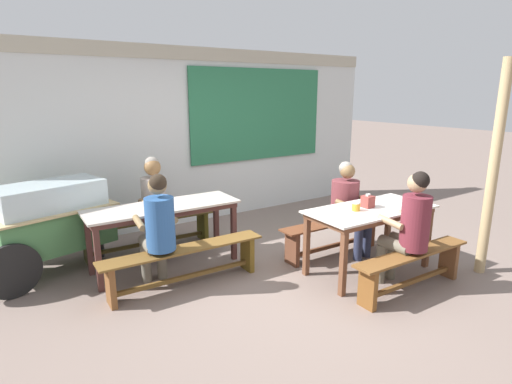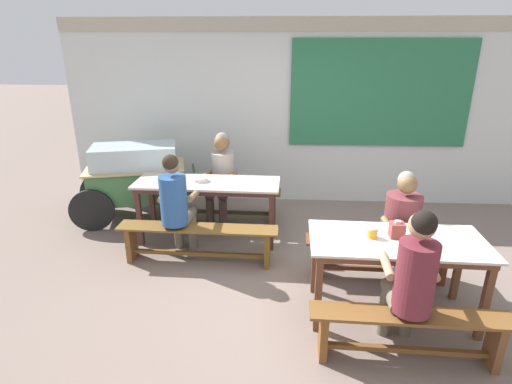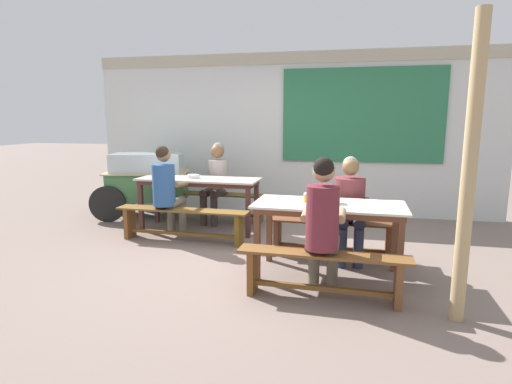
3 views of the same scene
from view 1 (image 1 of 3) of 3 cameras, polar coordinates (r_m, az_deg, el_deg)
The scene contains 17 objects.
ground_plane at distance 4.89m, azimuth 5.25°, elevation -11.47°, with size 40.00×40.00×0.00m, color slate.
backdrop_wall at distance 6.68m, azimuth -8.20°, elevation 8.18°, with size 7.01×0.23×2.74m.
dining_table_far at distance 4.99m, azimuth -12.78°, elevation -2.73°, with size 1.81×0.65×0.78m.
dining_table_near at distance 4.94m, azimuth 15.61°, elevation -3.08°, with size 1.56×0.76×0.78m.
bench_far_back at distance 5.67m, azimuth -14.69°, elevation -5.08°, with size 1.81×0.36×0.44m.
bench_far_front at distance 4.58m, azimuth -9.86°, elevation -9.44°, with size 1.83×0.31×0.44m.
bench_near_back at distance 5.47m, azimuth 10.57°, elevation -5.65°, with size 1.55×0.31×0.44m.
bench_near_front at distance 4.71m, azimuth 20.87°, elevation -9.53°, with size 1.56×0.28×0.44m.
food_cart at distance 5.32m, azimuth -26.79°, elevation -3.43°, with size 1.82×1.10×1.07m.
person_left_back_turned at distance 4.41m, azimuth -13.43°, elevation -4.64°, with size 0.43×0.55×1.29m.
person_right_near_table at distance 5.44m, azimuth 12.71°, elevation -1.37°, with size 0.49×0.56×1.21m.
person_center_facing at distance 5.50m, azimuth -13.83°, elevation -0.96°, with size 0.47×0.59×1.27m.
person_near_front at distance 4.58m, azimuth 20.54°, elevation -4.27°, with size 0.41×0.53×1.31m.
tissue_box at distance 4.92m, azimuth 15.28°, elevation -1.27°, with size 0.12×0.12×0.16m.
condiment_jar at distance 4.75m, azimuth 13.73°, elevation -1.98°, with size 0.09×0.09×0.10m.
soup_bowl at distance 4.95m, azimuth -13.82°, elevation -1.64°, with size 0.18×0.18×0.05m, color silver.
wooden_support_post at distance 5.31m, azimuth 30.10°, elevation 2.57°, with size 0.11×0.11×2.44m, color tan.
Camera 1 is at (-2.81, -3.42, 2.09)m, focal length 28.77 mm.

